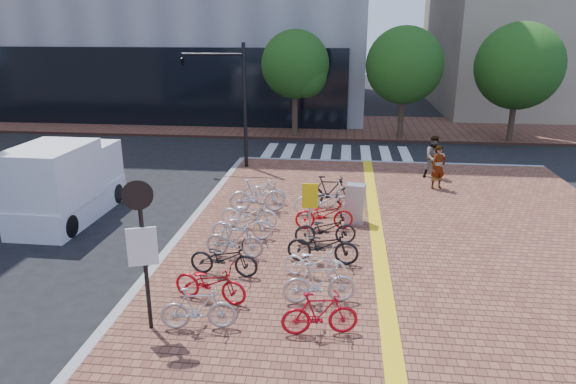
# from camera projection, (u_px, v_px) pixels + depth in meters

# --- Properties ---
(ground) EXTENTS (120.00, 120.00, 0.00)m
(ground) POSITION_uv_depth(u_px,v_px,m) (303.00, 281.00, 13.14)
(ground) COLOR black
(ground) RESTS_ON ground
(kerb_north) EXTENTS (14.00, 0.25, 0.15)m
(kerb_north) POSITION_uv_depth(u_px,v_px,m) (389.00, 163.00, 24.14)
(kerb_north) COLOR gray
(kerb_north) RESTS_ON ground
(far_sidewalk) EXTENTS (70.00, 8.00, 0.15)m
(far_sidewalk) POSITION_uv_depth(u_px,v_px,m) (331.00, 127.00, 32.97)
(far_sidewalk) COLOR brown
(far_sidewalk) RESTS_ON ground
(crosswalk) EXTENTS (7.50, 4.00, 0.01)m
(crosswalk) POSITION_uv_depth(u_px,v_px,m) (336.00, 153.00, 26.32)
(crosswalk) COLOR silver
(crosswalk) RESTS_ON ground
(street_trees) EXTENTS (16.20, 4.60, 6.35)m
(street_trees) POSITION_uv_depth(u_px,v_px,m) (424.00, 67.00, 27.83)
(street_trees) COLOR #38281E
(street_trees) RESTS_ON far_sidewalk
(bike_0) EXTENTS (1.64, 0.67, 0.95)m
(bike_0) POSITION_uv_depth(u_px,v_px,m) (198.00, 308.00, 10.65)
(bike_0) COLOR #AFAFB4
(bike_0) RESTS_ON sidewalk
(bike_1) EXTENTS (1.87, 0.97, 0.94)m
(bike_1) POSITION_uv_depth(u_px,v_px,m) (210.00, 282.00, 11.76)
(bike_1) COLOR red
(bike_1) RESTS_ON sidewalk
(bike_2) EXTENTS (1.83, 0.77, 0.94)m
(bike_2) POSITION_uv_depth(u_px,v_px,m) (224.00, 258.00, 12.99)
(bike_2) COLOR black
(bike_2) RESTS_ON sidewalk
(bike_3) EXTENTS (1.66, 0.56, 0.98)m
(bike_3) POSITION_uv_depth(u_px,v_px,m) (234.00, 240.00, 14.01)
(bike_3) COLOR #A6A6AB
(bike_3) RESTS_ON sidewalk
(bike_4) EXTENTS (1.86, 0.92, 0.94)m
(bike_4) POSITION_uv_depth(u_px,v_px,m) (242.00, 225.00, 15.15)
(bike_4) COLOR silver
(bike_4) RESTS_ON sidewalk
(bike_5) EXTENTS (1.85, 0.72, 0.96)m
(bike_5) POSITION_uv_depth(u_px,v_px,m) (249.00, 213.00, 16.10)
(bike_5) COLOR white
(bike_5) RESTS_ON sidewalk
(bike_6) EXTENTS (1.98, 0.83, 1.15)m
(bike_6) POSITION_uv_depth(u_px,v_px,m) (257.00, 196.00, 17.45)
(bike_6) COLOR silver
(bike_6) RESTS_ON sidewalk
(bike_7) EXTENTS (1.67, 0.78, 0.84)m
(bike_7) POSITION_uv_depth(u_px,v_px,m) (264.00, 192.00, 18.38)
(bike_7) COLOR #BCBDC2
(bike_7) RESTS_ON sidewalk
(bike_8) EXTENTS (1.65, 0.74, 0.96)m
(bike_8) POSITION_uv_depth(u_px,v_px,m) (320.00, 313.00, 10.46)
(bike_8) COLOR #B20C1D
(bike_8) RESTS_ON sidewalk
(bike_9) EXTENTS (1.76, 0.81, 1.02)m
(bike_9) POSITION_uv_depth(u_px,v_px,m) (319.00, 283.00, 11.65)
(bike_9) COLOR #B3B3B8
(bike_9) RESTS_ON sidewalk
(bike_10) EXTENTS (1.66, 0.80, 0.84)m
(bike_10) POSITION_uv_depth(u_px,v_px,m) (315.00, 262.00, 12.90)
(bike_10) COLOR white
(bike_10) RESTS_ON sidewalk
(bike_11) EXTENTS (1.96, 0.80, 1.01)m
(bike_11) POSITION_uv_depth(u_px,v_px,m) (323.00, 245.00, 13.66)
(bike_11) COLOR black
(bike_11) RESTS_ON sidewalk
(bike_12) EXTENTS (1.87, 0.91, 0.94)m
(bike_12) POSITION_uv_depth(u_px,v_px,m) (325.00, 229.00, 14.86)
(bike_12) COLOR black
(bike_12) RESTS_ON sidewalk
(bike_13) EXTENTS (1.88, 0.86, 0.95)m
(bike_13) POSITION_uv_depth(u_px,v_px,m) (324.00, 214.00, 15.99)
(bike_13) COLOR red
(bike_13) RESTS_ON sidewalk
(bike_14) EXTENTS (2.10, 1.02, 1.06)m
(bike_14) POSITION_uv_depth(u_px,v_px,m) (324.00, 200.00, 17.15)
(bike_14) COLOR silver
(bike_14) RESTS_ON sidewalk
(bike_15) EXTENTS (1.88, 0.64, 1.11)m
(bike_15) POSITION_uv_depth(u_px,v_px,m) (329.00, 191.00, 17.97)
(bike_15) COLOR black
(bike_15) RESTS_ON sidewalk
(pedestrian_a) EXTENTS (0.74, 0.64, 1.71)m
(pedestrian_a) POSITION_uv_depth(u_px,v_px,m) (438.00, 167.00, 19.88)
(pedestrian_a) COLOR gray
(pedestrian_a) RESTS_ON sidewalk
(pedestrian_b) EXTENTS (0.90, 0.73, 1.77)m
(pedestrian_b) POSITION_uv_depth(u_px,v_px,m) (434.00, 157.00, 21.33)
(pedestrian_b) COLOR #535869
(pedestrian_b) RESTS_ON sidewalk
(utility_box) EXTENTS (0.66, 0.54, 1.29)m
(utility_box) POSITION_uv_depth(u_px,v_px,m) (355.00, 204.00, 16.45)
(utility_box) COLOR #BABABF
(utility_box) RESTS_ON sidewalk
(yellow_sign) EXTENTS (0.47, 0.12, 1.72)m
(yellow_sign) POSITION_uv_depth(u_px,v_px,m) (310.00, 201.00, 15.02)
(yellow_sign) COLOR #B7B7BC
(yellow_sign) RESTS_ON sidewalk
(notice_sign) EXTENTS (0.58, 0.24, 3.27)m
(notice_sign) POSITION_uv_depth(u_px,v_px,m) (142.00, 238.00, 10.17)
(notice_sign) COLOR black
(notice_sign) RESTS_ON sidewalk
(traffic_light_pole) EXTENTS (2.91, 1.12, 5.43)m
(traffic_light_pole) POSITION_uv_depth(u_px,v_px,m) (216.00, 82.00, 22.33)
(traffic_light_pole) COLOR black
(traffic_light_pole) RESTS_ON sidewalk
(box_truck) EXTENTS (2.08, 4.62, 2.66)m
(box_truck) POSITION_uv_depth(u_px,v_px,m) (66.00, 183.00, 17.05)
(box_truck) COLOR white
(box_truck) RESTS_ON ground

